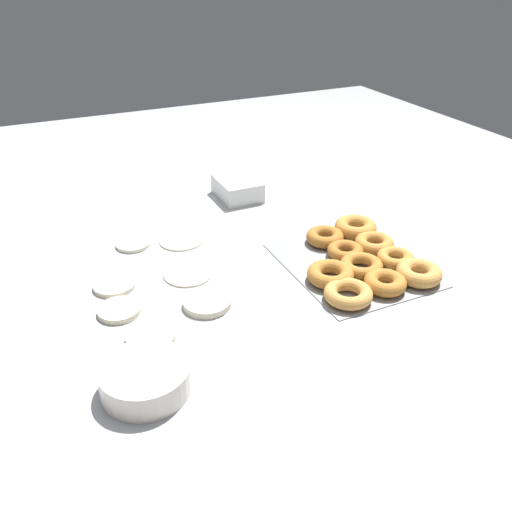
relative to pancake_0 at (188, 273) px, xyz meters
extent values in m
plane|color=#B2B5BA|center=(0.03, -0.06, 0.00)|extent=(3.00, 3.00, 0.00)
cylinder|color=beige|center=(0.00, 0.00, 0.00)|extent=(0.12, 0.12, 0.01)
cylinder|color=silver|center=(0.20, 0.09, 0.00)|extent=(0.09, 0.09, 0.01)
cylinder|color=beige|center=(-0.14, 0.00, 0.00)|extent=(0.11, 0.11, 0.02)
cylinder|color=beige|center=(0.17, -0.04, 0.00)|extent=(0.12, 0.12, 0.01)
cylinder|color=beige|center=(-0.21, 0.15, 0.00)|extent=(0.10, 0.10, 0.01)
cylinder|color=beige|center=(0.02, 0.17, 0.00)|extent=(0.10, 0.10, 0.01)
cylinder|color=beige|center=(-0.09, 0.19, 0.00)|extent=(0.09, 0.09, 0.01)
cube|color=#93969B|center=(-0.13, -0.39, 0.00)|extent=(0.37, 0.32, 0.01)
torus|color=#D19347|center=(-0.26, -0.49, 0.02)|extent=(0.11, 0.11, 0.04)
torus|color=#C68438|center=(-0.17, -0.48, 0.02)|extent=(0.09, 0.09, 0.03)
torus|color=#C68438|center=(-0.09, -0.48, 0.02)|extent=(0.10, 0.10, 0.03)
torus|color=#C68438|center=(0.00, -0.48, 0.02)|extent=(0.12, 0.12, 0.04)
torus|color=#B7752D|center=(-0.26, -0.39, 0.02)|extent=(0.10, 0.10, 0.03)
torus|color=#B7752D|center=(-0.17, -0.39, 0.02)|extent=(0.10, 0.10, 0.03)
torus|color=#AD6B28|center=(-0.09, -0.39, 0.02)|extent=(0.09, 0.09, 0.03)
torus|color=#AD6B28|center=(0.00, -0.38, 0.02)|extent=(0.10, 0.10, 0.03)
torus|color=#D19347|center=(-0.26, -0.29, 0.02)|extent=(0.11, 0.11, 0.03)
torus|color=#B7752D|center=(-0.17, -0.29, 0.02)|extent=(0.11, 0.11, 0.03)
cylinder|color=silver|center=(-0.34, 0.19, 0.02)|extent=(0.16, 0.16, 0.05)
cube|color=white|center=(0.38, -0.29, 0.01)|extent=(0.15, 0.12, 0.02)
cube|color=white|center=(0.38, -0.29, 0.03)|extent=(0.15, 0.12, 0.02)
cube|color=white|center=(0.38, -0.29, 0.05)|extent=(0.15, 0.12, 0.02)
camera|label=1|loc=(-1.08, 0.32, 0.69)|focal=38.00mm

